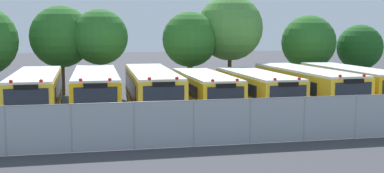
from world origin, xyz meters
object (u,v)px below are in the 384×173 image
Objects in this scene: tree_5 at (310,41)px; school_bus_5 at (305,87)px; school_bus_1 at (96,91)px; tree_6 at (361,48)px; tree_4 at (230,27)px; school_bus_6 at (350,85)px; school_bus_2 at (151,90)px; school_bus_4 at (257,90)px; school_bus_3 at (205,91)px; tree_1 at (61,37)px; school_bus_0 at (36,93)px; tree_2 at (99,37)px; tree_3 at (190,39)px.

school_bus_5 is at bearing -116.62° from tree_5.
tree_6 is at bearing -156.44° from school_bus_1.
school_bus_6 is at bearing -58.48° from tree_4.
school_bus_2 reaches higher than school_bus_4.
tree_1 reaches higher than school_bus_3.
school_bus_1 is 2.04× the size of tree_6.
school_bus_6 is (19.40, -0.23, -0.00)m from school_bus_0.
school_bus_0 is 3.31m from school_bus_1.
tree_4 reaches higher than tree_1.
school_bus_2 is 11.76m from tree_1.
school_bus_6 is at bearing -30.38° from tree_2.
school_bus_6 is (12.85, -0.08, -0.02)m from school_bus_2.
tree_4 is at bearing -148.87° from school_bus_0.
school_bus_2 is 1.48× the size of tree_4.
school_bus_3 is 3.27m from school_bus_4.
tree_2 is at bearing -46.51° from school_bus_4.
tree_3 is (-5.62, 8.54, 2.82)m from school_bus_5.
tree_2 reaches higher than school_bus_5.
school_bus_1 is at bearing -153.57° from tree_5.
tree_2 is at bearing 178.83° from tree_5.
school_bus_1 is 16.10m from school_bus_6.
school_bus_1 is at bearing -2.53° from school_bus_3.
school_bus_3 is at bearing -148.99° from tree_6.
school_bus_3 is 11.44m from tree_2.
school_bus_1 is 14.26m from tree_4.
tree_4 reaches higher than school_bus_5.
school_bus_0 is at bearing -142.45° from tree_3.
school_bus_4 is (6.46, -0.24, -0.12)m from school_bus_2.
tree_4 reaches higher than school_bus_1.
school_bus_5 is 1.65× the size of tree_1.
school_bus_6 is 1.93× the size of tree_6.
tree_6 reaches higher than school_bus_2.
school_bus_5 is 1.76× the size of tree_3.
school_bus_3 is at bearing -115.07° from tree_4.
school_bus_5 is 18.56m from tree_1.
school_bus_6 is at bearing -43.61° from tree_3.
school_bus_1 is 10.55m from tree_1.
tree_5 is (14.16, 8.73, 2.58)m from school_bus_2.
school_bus_0 is 22.57m from tree_5.
tree_2 reaches higher than school_bus_2.
tree_4 is (4.20, 8.98, 3.83)m from school_bus_3.
school_bus_6 is at bearing -179.76° from school_bus_4.
school_bus_4 is (9.71, -0.32, -0.11)m from school_bus_1.
school_bus_4 is (13.01, -0.39, -0.10)m from school_bus_0.
school_bus_5 reaches higher than school_bus_3.
school_bus_1 is 11.35m from tree_3.
school_bus_6 is 12.48m from tree_3.
tree_1 is at bearing 176.54° from tree_5.
tree_5 is (10.11, 0.43, -0.21)m from tree_3.
tree_6 is (19.16, 9.42, 2.01)m from school_bus_2.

